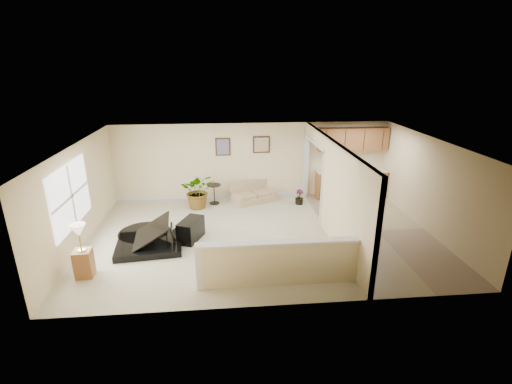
{
  "coord_description": "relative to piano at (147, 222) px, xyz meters",
  "views": [
    {
      "loc": [
        -0.96,
        -8.84,
        4.38
      ],
      "look_at": [
        -0.11,
        0.4,
        1.08
      ],
      "focal_mm": 26.0,
      "sensor_mm": 36.0,
      "label": 1
    }
  ],
  "objects": [
    {
      "name": "right_wall",
      "position": [
        7.38,
        0.27,
        0.63
      ],
      "size": [
        0.04,
        6.0,
        2.5
      ],
      "primitive_type": "cube",
      "color": "beige",
      "rests_on": "floor"
    },
    {
      "name": "piano_bench",
      "position": [
        1.04,
        0.2,
        -0.34
      ],
      "size": [
        0.7,
        0.92,
        0.55
      ],
      "primitive_type": "cube",
      "rotation": [
        0.0,
        0.0,
        -0.39
      ],
      "color": "black",
      "rests_on": "floor"
    },
    {
      "name": "wall_mirror",
      "position": [
        3.18,
        3.24,
        1.18
      ],
      "size": [
        0.55,
        0.04,
        0.55
      ],
      "color": "#371D14",
      "rests_on": "back_wall"
    },
    {
      "name": "pony_half_wall",
      "position": [
        2.96,
        -2.03,
        -0.1
      ],
      "size": [
        3.42,
        0.22,
        1.0
      ],
      "color": "beige",
      "rests_on": "floor"
    },
    {
      "name": "kitchen_cabinets",
      "position": [
        6.07,
        3.0,
        0.25
      ],
      "size": [
        2.36,
        0.65,
        2.33
      ],
      "color": "#9C6333",
      "rests_on": "floor"
    },
    {
      "name": "palm_plant",
      "position": [
        1.13,
        2.41,
        -0.06
      ],
      "size": [
        1.05,
        0.92,
        1.13
      ],
      "color": "black",
      "rests_on": "floor"
    },
    {
      "name": "wall_art_left",
      "position": [
        1.93,
        3.24,
        1.13
      ],
      "size": [
        0.48,
        0.04,
        0.58
      ],
      "color": "#371D14",
      "rests_on": "back_wall"
    },
    {
      "name": "front_wall",
      "position": [
        2.88,
        -2.73,
        0.63
      ],
      "size": [
        9.0,
        0.04,
        2.5
      ],
      "primitive_type": "cube",
      "color": "beige",
      "rests_on": "floor"
    },
    {
      "name": "left_wall",
      "position": [
        -1.62,
        0.27,
        0.63
      ],
      "size": [
        0.04,
        6.0,
        2.5
      ],
      "primitive_type": "cube",
      "color": "beige",
      "rests_on": "floor"
    },
    {
      "name": "kitchen_vinyl",
      "position": [
        6.03,
        0.27,
        -0.61
      ],
      "size": [
        2.7,
        6.0,
        0.01
      ],
      "primitive_type": "cube",
      "color": "tan",
      "rests_on": "floor"
    },
    {
      "name": "back_wall",
      "position": [
        2.88,
        3.27,
        0.63
      ],
      "size": [
        9.0,
        0.04,
        2.5
      ],
      "primitive_type": "cube",
      "color": "beige",
      "rests_on": "floor"
    },
    {
      "name": "accent_table",
      "position": [
        1.6,
        2.72,
        -0.2
      ],
      "size": [
        0.45,
        0.45,
        0.65
      ],
      "color": "black",
      "rests_on": "floor"
    },
    {
      "name": "interior_partition",
      "position": [
        4.68,
        0.52,
        0.6
      ],
      "size": [
        0.18,
        5.99,
        2.5
      ],
      "color": "beige",
      "rests_on": "floor"
    },
    {
      "name": "piano",
      "position": [
        0.0,
        0.0,
        0.0
      ],
      "size": [
        1.94,
        2.01,
        1.48
      ],
      "rotation": [
        0.0,
        0.0,
        0.11
      ],
      "color": "black",
      "rests_on": "floor"
    },
    {
      "name": "left_window",
      "position": [
        -1.6,
        -0.23,
        0.83
      ],
      "size": [
        0.05,
        2.15,
        1.45
      ],
      "primitive_type": "cube",
      "color": "white",
      "rests_on": "left_wall"
    },
    {
      "name": "lamp_stand",
      "position": [
        -1.1,
        -1.34,
        -0.1
      ],
      "size": [
        0.38,
        0.38,
        1.21
      ],
      "color": "#9C6333",
      "rests_on": "floor"
    },
    {
      "name": "loveseat",
      "position": [
        2.87,
        2.86,
        -0.31
      ],
      "size": [
        1.71,
        1.31,
        0.81
      ],
      "rotation": [
        0.0,
        0.0,
        0.41
      ],
      "color": "tan",
      "rests_on": "floor"
    },
    {
      "name": "small_plant",
      "position": [
        4.33,
        2.43,
        -0.41
      ],
      "size": [
        0.31,
        0.31,
        0.48
      ],
      "color": "black",
      "rests_on": "floor"
    },
    {
      "name": "ceiling",
      "position": [
        2.88,
        0.27,
        1.88
      ],
      "size": [
        9.0,
        6.0,
        0.04
      ],
      "primitive_type": "cube",
      "color": "silver",
      "rests_on": "back_wall"
    },
    {
      "name": "floor",
      "position": [
        2.88,
        0.27,
        -0.62
      ],
      "size": [
        9.0,
        9.0,
        0.0
      ],
      "primitive_type": "plane",
      "color": "beige",
      "rests_on": "ground"
    }
  ]
}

